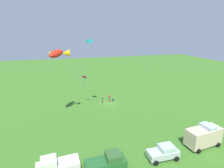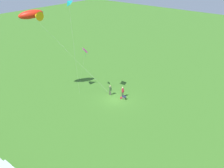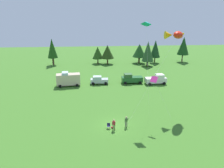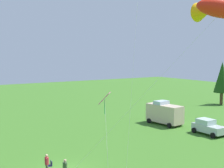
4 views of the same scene
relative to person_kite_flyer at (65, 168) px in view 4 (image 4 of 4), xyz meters
The scene contains 7 objects.
person_kite_flyer is the anchor object (origin of this frame).
folding_chair 2.76m from the person_kite_flyer, behind, with size 0.51×0.51×0.82m.
person_spectator 2.12m from the person_kite_flyer, 157.68° to the right, with size 0.52×0.39×1.74m.
van_camper_beige 22.90m from the person_kite_flyer, 118.20° to the left, with size 5.61×3.08×3.34m.
car_silver_compact 21.34m from the person_kite_flyer, 99.79° to the left, with size 4.22×2.24×1.89m.
kite_large_fish 16.46m from the person_kite_flyer, 36.99° to the left, with size 11.18×8.88×13.79m.
kite_diamond_rainbow 7.39m from the person_kite_flyer, 15.34° to the left, with size 3.86×2.14×7.48m.
Camera 4 is at (24.21, -10.27, 10.15)m, focal length 50.00 mm.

